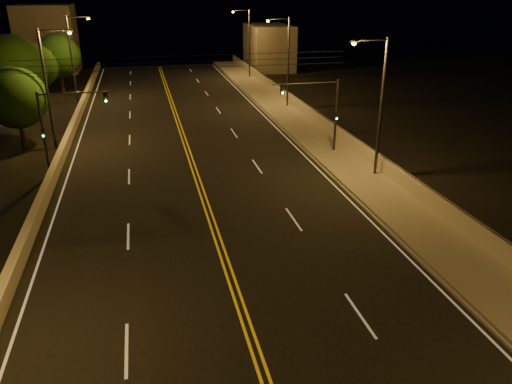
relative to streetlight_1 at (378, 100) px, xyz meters
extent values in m
cube|color=black|center=(-11.52, -4.60, -5.29)|extent=(18.00, 120.00, 0.02)
cube|color=gray|center=(-0.72, -4.60, -5.15)|extent=(3.60, 120.00, 0.30)
cube|color=gray|center=(-2.59, -4.60, -5.22)|extent=(0.14, 120.00, 0.15)
cube|color=#AFA792|center=(0.93, -4.60, -4.50)|extent=(0.30, 120.00, 1.00)
cube|color=#AFA792|center=(-20.92, -4.60, -4.87)|extent=(0.45, 120.00, 0.86)
cube|color=slate|center=(4.98, 47.56, -2.00)|extent=(6.00, 10.00, 6.60)
cube|color=slate|center=(-27.52, 52.61, -0.52)|extent=(8.00, 8.00, 9.55)
cylinder|color=black|center=(0.93, -4.60, -3.97)|extent=(0.06, 120.00, 0.06)
cube|color=silver|center=(-20.12, -4.60, -5.28)|extent=(0.12, 116.00, 0.00)
cube|color=silver|center=(-2.92, -4.60, -5.28)|extent=(0.12, 116.00, 0.00)
cube|color=gold|center=(-11.67, -4.60, -5.28)|extent=(0.12, 116.00, 0.00)
cube|color=gold|center=(-11.37, -4.60, -5.28)|extent=(0.12, 116.00, 0.00)
cube|color=silver|center=(-16.02, -14.10, -5.28)|extent=(0.12, 3.00, 0.00)
cube|color=silver|center=(-16.02, -5.10, -5.28)|extent=(0.12, 3.00, 0.00)
cube|color=silver|center=(-16.02, 3.90, -5.28)|extent=(0.12, 3.00, 0.00)
cube|color=silver|center=(-16.02, 12.90, -5.28)|extent=(0.12, 3.00, 0.00)
cube|color=silver|center=(-16.02, 21.90, -5.28)|extent=(0.12, 3.00, 0.00)
cube|color=silver|center=(-16.02, 30.90, -5.28)|extent=(0.12, 3.00, 0.00)
cube|color=silver|center=(-16.02, 39.90, -5.28)|extent=(0.12, 3.00, 0.00)
cube|color=silver|center=(-16.02, 48.90, -5.28)|extent=(0.12, 3.00, 0.00)
cube|color=silver|center=(-7.02, -14.10, -5.28)|extent=(0.12, 3.00, 0.00)
cube|color=silver|center=(-7.02, -5.10, -5.28)|extent=(0.12, 3.00, 0.00)
cube|color=silver|center=(-7.02, 3.90, -5.28)|extent=(0.12, 3.00, 0.00)
cube|color=silver|center=(-7.02, 12.90, -5.28)|extent=(0.12, 3.00, 0.00)
cube|color=silver|center=(-7.02, 21.90, -5.28)|extent=(0.12, 3.00, 0.00)
cube|color=silver|center=(-7.02, 30.90, -5.28)|extent=(0.12, 3.00, 0.00)
cube|color=silver|center=(-7.02, 39.90, -5.28)|extent=(0.12, 3.00, 0.00)
cube|color=silver|center=(-7.02, 48.90, -5.28)|extent=(0.12, 3.00, 0.00)
cylinder|color=#2D2D33|center=(0.28, 0.00, -0.71)|extent=(0.20, 0.20, 9.18)
cylinder|color=#2D2D33|center=(-0.82, 0.00, 3.73)|extent=(2.20, 0.12, 0.12)
cube|color=#2D2D33|center=(-1.92, 0.00, 3.66)|extent=(0.50, 0.25, 0.14)
sphere|color=#FF9E2D|center=(-1.92, 0.00, 3.56)|extent=(0.28, 0.28, 0.28)
cylinder|color=#2D2D33|center=(0.28, 21.19, -0.71)|extent=(0.20, 0.20, 9.18)
cylinder|color=#2D2D33|center=(-0.82, 21.19, 3.73)|extent=(2.20, 0.12, 0.12)
cube|color=#2D2D33|center=(-1.92, 21.19, 3.66)|extent=(0.50, 0.25, 0.14)
sphere|color=#FF9E2D|center=(-1.92, 21.19, 3.56)|extent=(0.28, 0.28, 0.28)
cylinder|color=#2D2D33|center=(0.28, 39.93, -0.71)|extent=(0.20, 0.20, 9.18)
cylinder|color=#2D2D33|center=(-0.82, 39.93, 3.73)|extent=(2.20, 0.12, 0.12)
cube|color=#2D2D33|center=(-1.92, 39.93, 3.66)|extent=(0.50, 0.25, 0.14)
sphere|color=#FF9E2D|center=(-1.92, 39.93, 3.56)|extent=(0.28, 0.28, 0.28)
cylinder|color=#2D2D33|center=(-21.72, 11.68, -0.71)|extent=(0.20, 0.20, 9.18)
cylinder|color=#2D2D33|center=(-20.62, 11.68, 3.73)|extent=(2.20, 0.12, 0.12)
cube|color=#2D2D33|center=(-19.52, 11.68, 3.66)|extent=(0.50, 0.25, 0.14)
sphere|color=#FF9E2D|center=(-19.52, 11.68, 3.56)|extent=(0.28, 0.28, 0.28)
cylinder|color=#2D2D33|center=(-21.72, 29.25, -0.71)|extent=(0.20, 0.20, 9.18)
cylinder|color=#2D2D33|center=(-20.62, 29.25, 3.73)|extent=(2.20, 0.12, 0.12)
cube|color=#2D2D33|center=(-19.52, 29.25, 3.66)|extent=(0.50, 0.25, 0.14)
sphere|color=#FF9E2D|center=(-19.52, 29.25, 3.56)|extent=(0.28, 0.28, 0.28)
cylinder|color=#2D2D33|center=(-0.52, 5.55, -2.43)|extent=(0.18, 0.18, 5.73)
cylinder|color=#2D2D33|center=(-3.02, 5.55, 0.23)|extent=(5.00, 0.10, 0.10)
cube|color=black|center=(-4.77, 5.55, -0.12)|extent=(0.28, 0.18, 0.80)
sphere|color=#19FF4C|center=(-4.77, 5.44, -0.37)|extent=(0.14, 0.14, 0.14)
cube|color=black|center=(-0.52, 5.40, -2.30)|extent=(0.22, 0.14, 0.55)
cylinder|color=#2D2D33|center=(-21.32, 5.55, -2.43)|extent=(0.18, 0.18, 5.73)
cylinder|color=#2D2D33|center=(-18.82, 5.55, 0.23)|extent=(5.00, 0.10, 0.10)
cube|color=black|center=(-17.07, 5.55, -0.12)|extent=(0.28, 0.18, 0.80)
sphere|color=#19FF4C|center=(-17.07, 5.44, -0.37)|extent=(0.14, 0.14, 0.14)
cube|color=black|center=(-21.32, 5.40, -2.30)|extent=(0.22, 0.14, 0.55)
cylinder|color=black|center=(-11.52, 4.90, 1.70)|extent=(22.00, 0.03, 0.03)
cylinder|color=black|center=(-11.52, 4.90, 2.10)|extent=(22.00, 0.03, 0.03)
cylinder|color=black|center=(-11.52, 4.90, 2.50)|extent=(22.00, 0.03, 0.03)
cylinder|color=black|center=(-24.20, 12.40, -4.18)|extent=(0.36, 0.36, 2.25)
sphere|color=black|center=(-24.20, 12.40, -1.24)|extent=(4.75, 4.75, 4.75)
cylinder|color=black|center=(-25.91, 20.80, -3.88)|extent=(0.36, 0.36, 2.84)
sphere|color=black|center=(-25.91, 20.80, -0.17)|extent=(6.00, 6.00, 6.00)
cylinder|color=black|center=(-25.57, 29.49, -4.17)|extent=(0.36, 0.36, 2.27)
sphere|color=black|center=(-25.57, 29.49, -1.21)|extent=(4.79, 4.79, 4.79)
cylinder|color=black|center=(-23.90, 35.16, -4.08)|extent=(0.36, 0.36, 2.43)
sphere|color=black|center=(-23.90, 35.16, -0.91)|extent=(5.13, 5.13, 5.13)
camera|label=1|loc=(-14.71, -29.12, 6.79)|focal=35.00mm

